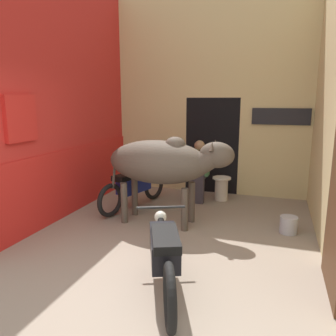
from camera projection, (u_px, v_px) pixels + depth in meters
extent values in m
plane|color=gray|center=(127.00, 293.00, 3.41)|extent=(30.00, 30.00, 0.00)
cube|color=red|center=(62.00, 95.00, 5.53)|extent=(0.18, 4.07, 4.11)
cube|color=red|center=(72.00, 180.00, 5.81)|extent=(0.03, 4.07, 1.15)
cube|color=red|center=(20.00, 118.00, 4.51)|extent=(0.08, 0.56, 0.64)
cube|color=#D1BC84|center=(212.00, 45.00, 6.64)|extent=(4.05, 0.18, 2.09)
cube|color=#D1BC84|center=(155.00, 143.00, 7.45)|extent=(1.53, 0.18, 2.02)
cube|color=#D1BC84|center=(274.00, 148.00, 6.65)|extent=(1.39, 0.18, 2.02)
cube|color=black|center=(216.00, 144.00, 7.37)|extent=(1.13, 0.90, 2.02)
cube|color=black|center=(281.00, 117.00, 6.38)|extent=(1.10, 0.03, 0.32)
ellipsoid|color=#4C4238|center=(158.00, 162.00, 5.20)|extent=(1.66, 0.76, 0.70)
ellipsoid|color=#4C4238|center=(175.00, 145.00, 5.05)|extent=(0.33, 0.30, 0.26)
cylinder|color=#4C4238|center=(205.00, 162.00, 4.95)|extent=(0.46, 0.34, 0.46)
ellipsoid|color=#4C4238|center=(217.00, 155.00, 4.86)|extent=(0.54, 0.34, 0.39)
cylinder|color=#4C4238|center=(114.00, 171.00, 5.50)|extent=(0.13, 0.05, 0.60)
cylinder|color=#4C4238|center=(192.00, 202.00, 5.36)|extent=(0.11, 0.11, 0.67)
cylinder|color=#4C4238|center=(185.00, 210.00, 4.99)|extent=(0.11, 0.11, 0.67)
cylinder|color=#4C4238|center=(135.00, 196.00, 5.69)|extent=(0.11, 0.11, 0.67)
cylinder|color=#4C4238|center=(124.00, 203.00, 5.32)|extent=(0.11, 0.11, 0.67)
cone|color=#473D33|center=(216.00, 144.00, 4.98)|extent=(0.07, 0.13, 0.17)
cone|color=#473D33|center=(212.00, 146.00, 4.72)|extent=(0.07, 0.13, 0.17)
torus|color=black|center=(170.00, 297.00, 2.83)|extent=(0.31, 0.59, 0.61)
torus|color=black|center=(160.00, 235.00, 4.14)|extent=(0.31, 0.59, 0.61)
cube|color=black|center=(164.00, 246.00, 3.45)|extent=(0.55, 0.79, 0.28)
cube|color=black|center=(165.00, 238.00, 3.22)|extent=(0.47, 0.65, 0.09)
cylinder|color=black|center=(161.00, 207.00, 3.91)|extent=(0.55, 0.26, 0.03)
sphere|color=silver|center=(160.00, 217.00, 4.04)|extent=(0.15, 0.15, 0.15)
torus|color=black|center=(110.00, 200.00, 5.59)|extent=(0.24, 0.59, 0.59)
torus|color=black|center=(154.00, 185.00, 6.59)|extent=(0.24, 0.59, 0.59)
cube|color=navy|center=(134.00, 184.00, 6.06)|extent=(0.46, 0.74, 0.28)
cube|color=black|center=(127.00, 177.00, 5.87)|extent=(0.40, 0.60, 0.09)
cylinder|color=black|center=(150.00, 166.00, 6.40)|extent=(0.57, 0.19, 0.03)
sphere|color=silver|center=(152.00, 173.00, 6.50)|extent=(0.15, 0.15, 0.15)
cube|color=#3D3842|center=(197.00, 191.00, 6.37)|extent=(0.27, 0.14, 0.47)
cube|color=#3D3842|center=(198.00, 176.00, 6.39)|extent=(0.27, 0.32, 0.11)
cube|color=#386B42|center=(199.00, 163.00, 6.41)|extent=(0.38, 0.20, 0.48)
sphere|color=#937051|center=(200.00, 146.00, 6.34)|extent=(0.20, 0.20, 0.20)
cylinder|color=beige|center=(221.00, 190.00, 6.54)|extent=(0.25, 0.25, 0.44)
cylinder|color=beige|center=(222.00, 178.00, 6.49)|extent=(0.36, 0.36, 0.04)
cylinder|color=#A8A8B2|center=(289.00, 225.00, 4.93)|extent=(0.26, 0.26, 0.26)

